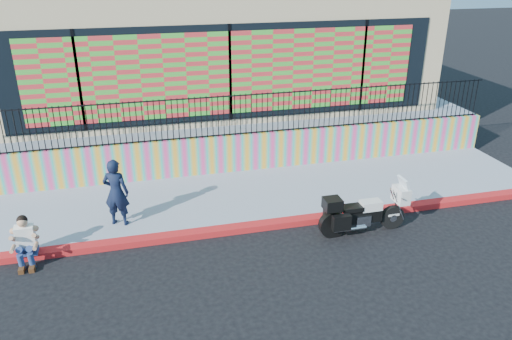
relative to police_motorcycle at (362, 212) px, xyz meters
name	(u,v)px	position (x,y,z in m)	size (l,w,h in m)	color
ground	(267,228)	(-2.09, 0.75, -0.55)	(90.00, 90.00, 0.00)	black
red_curb	(267,225)	(-2.09, 0.75, -0.47)	(16.00, 0.30, 0.15)	red
sidewalk	(250,195)	(-2.09, 2.40, -0.47)	(16.00, 3.00, 0.15)	gray
mural_wall	(238,153)	(-2.09, 4.00, 0.15)	(16.00, 0.20, 1.10)	#F23F89
metal_fence	(237,115)	(-2.09, 4.00, 1.30)	(15.80, 0.04, 1.20)	black
elevated_platform	(210,108)	(-2.09, 9.10, 0.08)	(16.00, 10.00, 1.25)	gray
storefront_building	(208,39)	(-2.09, 8.88, 2.70)	(14.00, 8.06, 4.00)	#C9AF86
police_motorcycle	(362,212)	(0.00, 0.00, 0.00)	(2.10, 0.69, 1.31)	black
police_officer	(116,192)	(-5.50, 1.55, 0.42)	(0.60, 0.39, 1.64)	black
seated_man	(26,246)	(-7.38, 0.51, -0.10)	(0.54, 0.71, 1.06)	navy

